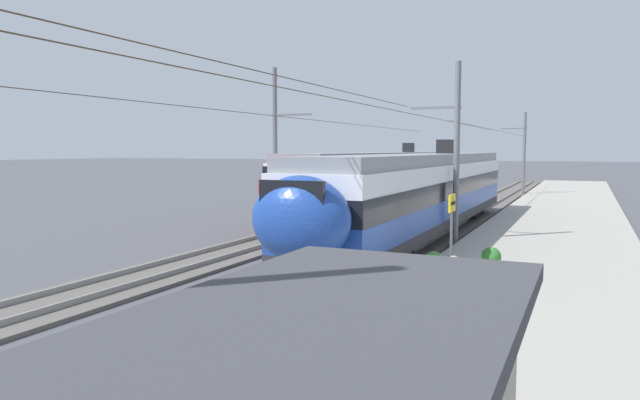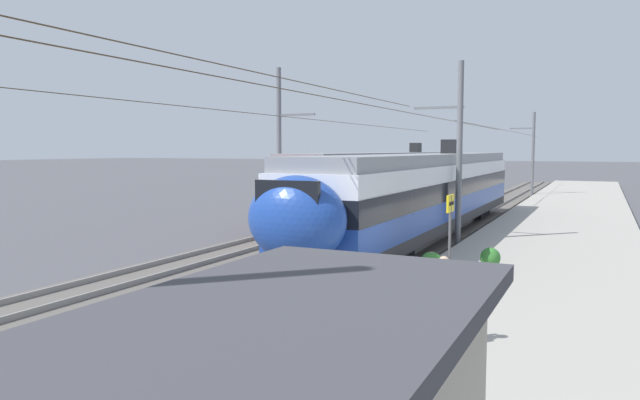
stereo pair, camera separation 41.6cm
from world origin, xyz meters
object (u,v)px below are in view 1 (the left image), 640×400
(catenary_mast_far_side, at_px, (277,147))
(platform_sign, at_px, (452,217))
(passenger_walking, at_px, (453,294))
(potted_plant_by_shelter, at_px, (434,265))
(catenary_mast_east, at_px, (522,153))
(potted_plant_platform_edge, at_px, (491,259))
(handbag_beside_passenger, at_px, (464,325))
(handbag_near_sign, at_px, (466,272))
(train_far_track, at_px, (387,176))
(train_near_platform, at_px, (423,191))
(catenary_mast_mid, at_px, (454,152))

(catenary_mast_far_side, xyz_separation_m, platform_sign, (-9.06, -10.68, -2.08))
(passenger_walking, xyz_separation_m, potted_plant_by_shelter, (5.15, 1.60, -0.49))
(catenary_mast_east, xyz_separation_m, potted_plant_platform_edge, (-34.02, -2.48, -2.98))
(catenary_mast_east, distance_m, potted_plant_platform_edge, 34.24)
(handbag_beside_passenger, height_order, potted_plant_platform_edge, potted_plant_platform_edge)
(handbag_beside_passenger, distance_m, handbag_near_sign, 5.26)
(handbag_beside_passenger, bearing_deg, passenger_walking, 175.57)
(train_far_track, bearing_deg, potted_plant_platform_edge, -154.33)
(train_near_platform, distance_m, catenary_mast_far_side, 7.84)
(train_far_track, distance_m, handbag_near_sign, 23.59)
(catenary_mast_east, relative_size, platform_sign, 17.68)
(potted_plant_by_shelter, bearing_deg, handbag_near_sign, -39.78)
(train_near_platform, height_order, potted_plant_platform_edge, train_near_platform)
(catenary_mast_mid, bearing_deg, handbag_near_sign, -165.05)
(train_near_platform, bearing_deg, handbag_near_sign, -157.67)
(catenary_mast_mid, height_order, potted_plant_by_shelter, catenary_mast_mid)
(catenary_mast_far_side, distance_m, platform_sign, 14.17)
(platform_sign, bearing_deg, handbag_near_sign, -81.82)
(catenary_mast_mid, distance_m, catenary_mast_far_side, 9.42)
(train_far_track, xyz_separation_m, potted_plant_platform_edge, (-20.72, -9.96, -1.44))
(handbag_beside_passenger, bearing_deg, potted_plant_by_shelter, 21.21)
(train_near_platform, height_order, platform_sign, train_near_platform)
(handbag_beside_passenger, distance_m, potted_plant_platform_edge, 6.05)
(train_far_track, distance_m, handbag_beside_passenger, 28.72)
(handbag_beside_passenger, bearing_deg, train_near_platform, 17.96)
(train_far_track, distance_m, passenger_walking, 29.46)
(catenary_mast_far_side, height_order, handbag_beside_passenger, catenary_mast_far_side)
(handbag_near_sign, distance_m, potted_plant_by_shelter, 1.19)
(train_near_platform, xyz_separation_m, train_far_track, (12.99, 5.85, 0.01))
(passenger_walking, bearing_deg, catenary_mast_east, 3.86)
(catenary_mast_far_side, bearing_deg, handbag_beside_passenger, -139.66)
(train_near_platform, distance_m, handbag_near_sign, 9.44)
(train_far_track, bearing_deg, catenary_mast_east, -29.36)
(catenary_mast_far_side, relative_size, potted_plant_by_shelter, 50.76)
(train_near_platform, relative_size, platform_sign, 10.90)
(catenary_mast_mid, distance_m, platform_sign, 7.52)
(train_far_track, distance_m, catenary_mast_far_side, 12.84)
(platform_sign, bearing_deg, catenary_mast_far_side, 49.69)
(platform_sign, bearing_deg, train_near_platform, 19.73)
(handbag_near_sign, bearing_deg, train_far_track, 23.50)
(catenary_mast_mid, xyz_separation_m, catenary_mast_east, (27.80, 0.01, -0.19))
(handbag_near_sign, bearing_deg, handbag_beside_passenger, -169.78)
(train_near_platform, height_order, passenger_walking, train_near_platform)
(catenary_mast_far_side, relative_size, platform_sign, 17.68)
(platform_sign, relative_size, handbag_near_sign, 5.78)
(passenger_walking, relative_size, handbag_beside_passenger, 4.67)
(passenger_walking, bearing_deg, catenary_mast_far_side, 38.54)
(catenary_mast_mid, bearing_deg, handbag_beside_passenger, -167.03)
(train_far_track, bearing_deg, handbag_beside_passenger, -158.92)
(potted_plant_platform_edge, height_order, potted_plant_by_shelter, potted_plant_by_shelter)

